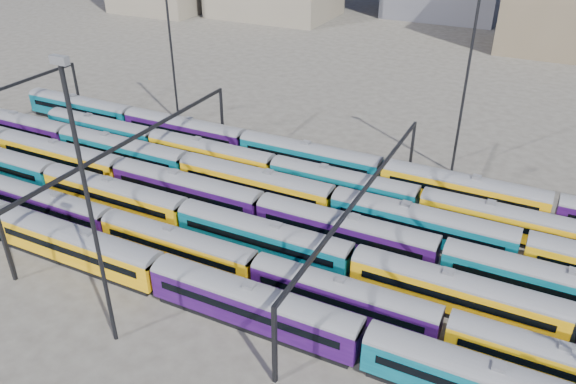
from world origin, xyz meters
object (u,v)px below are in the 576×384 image
at_px(rake_0, 253,302).
at_px(mast_2, 89,205).
at_px(rake_2, 263,235).
at_px(rake_1, 255,266).

relative_size(rake_0, mast_2, 5.73).
relative_size(rake_0, rake_2, 1.44).
bearing_deg(mast_2, rake_0, 34.50).
height_order(rake_0, rake_1, rake_0).
distance_m(rake_1, mast_2, 18.30).
xyz_separation_m(rake_0, rake_1, (-2.62, 5.00, -0.31)).
bearing_deg(rake_0, rake_2, 113.86).
bearing_deg(rake_1, mast_2, -122.23).
xyz_separation_m(rake_0, mast_2, (-10.19, -7.00, 11.26)).
bearing_deg(mast_2, rake_2, 71.27).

